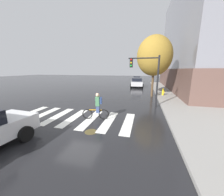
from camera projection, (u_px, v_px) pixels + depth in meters
ground_plane at (79, 118)px, 8.36m from camera, size 120.00×120.00×0.00m
crosswalk_stripes at (74, 118)px, 8.45m from camera, size 7.75×3.23×0.01m
manhole_cover at (91, 132)px, 6.51m from camera, size 0.64×0.64×0.01m
sedan_mid at (137, 82)px, 23.32m from camera, size 2.44×4.82×1.63m
sedan_far at (137, 79)px, 32.22m from camera, size 2.19×4.39×1.49m
cyclist at (97, 106)px, 8.01m from camera, size 1.69×0.42×1.69m
traffic_light_near at (147, 73)px, 10.37m from camera, size 2.47×0.28×4.20m
fire_hydrant at (163, 92)px, 15.00m from camera, size 0.33×0.22×0.78m
street_tree_near at (154, 56)px, 14.14m from camera, size 3.81×3.81×6.77m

